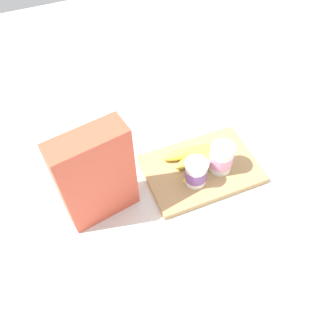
{
  "coord_description": "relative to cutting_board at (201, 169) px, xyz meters",
  "views": [
    {
      "loc": [
        0.35,
        0.57,
        0.88
      ],
      "look_at": [
        0.11,
        0.0,
        0.07
      ],
      "focal_mm": 37.75,
      "sensor_mm": 36.0,
      "label": 1
    }
  ],
  "objects": [
    {
      "name": "ground_plane",
      "position": [
        0.0,
        0.0,
        -0.01
      ],
      "size": [
        2.4,
        2.4,
        0.0
      ],
      "primitive_type": "plane",
      "color": "silver"
    },
    {
      "name": "yogurt_cup_front",
      "position": [
        -0.05,
        0.02,
        0.06
      ],
      "size": [
        0.07,
        0.07,
        0.09
      ],
      "color": "white",
      "rests_on": "cutting_board"
    },
    {
      "name": "cereal_box",
      "position": [
        0.31,
        0.01,
        0.14
      ],
      "size": [
        0.2,
        0.11,
        0.3
      ],
      "primitive_type": "cube",
      "rotation": [
        0.0,
        0.0,
        0.18
      ],
      "color": "#D85138",
      "rests_on": "ground_plane"
    },
    {
      "name": "banana_bunch",
      "position": [
        0.01,
        -0.03,
        0.03
      ],
      "size": [
        0.19,
        0.13,
        0.03
      ],
      "color": "yellow",
      "rests_on": "cutting_board"
    },
    {
      "name": "yogurt_cup_back",
      "position": [
        0.04,
        0.04,
        0.05
      ],
      "size": [
        0.07,
        0.07,
        0.09
      ],
      "color": "white",
      "rests_on": "cutting_board"
    },
    {
      "name": "cutting_board",
      "position": [
        0.0,
        0.0,
        0.0
      ],
      "size": [
        0.34,
        0.24,
        0.02
      ],
      "primitive_type": "cube",
      "color": "tan",
      "rests_on": "ground_plane"
    }
  ]
}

